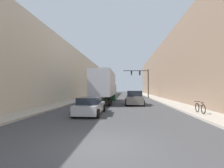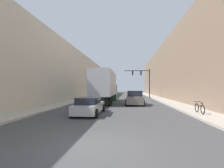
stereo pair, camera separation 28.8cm
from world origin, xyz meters
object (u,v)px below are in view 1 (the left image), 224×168
sedan_car (90,106)px  parked_bicycle (200,108)px  suv_car (134,98)px  semi_truck (105,86)px  traffic_signal_gantry (142,78)px

sedan_car → parked_bicycle: bearing=1.8°
suv_car → parked_bicycle: 9.24m
semi_truck → suv_car: size_ratio=2.53×
sedan_car → traffic_signal_gantry: bearing=75.0°
semi_truck → suv_car: bearing=-34.6°
semi_truck → traffic_signal_gantry: 14.16m
parked_bicycle → suv_car: bearing=120.4°
parked_bicycle → sedan_car: bearing=-178.2°
sedan_car → parked_bicycle: sedan_car is taller
traffic_signal_gantry → parked_bicycle: traffic_signal_gantry is taller
suv_car → parked_bicycle: (4.67, -7.96, -0.29)m
suv_car → parked_bicycle: size_ratio=2.73×
semi_truck → parked_bicycle: semi_truck is taller
suv_car → traffic_signal_gantry: 15.80m
traffic_signal_gantry → parked_bicycle: bearing=-84.5°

